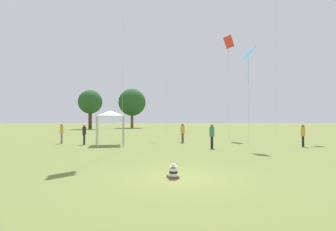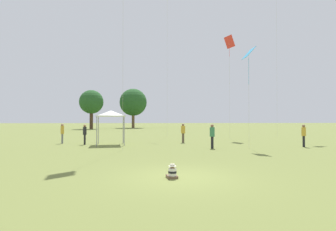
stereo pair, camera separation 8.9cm
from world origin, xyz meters
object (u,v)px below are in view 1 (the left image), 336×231
(person_standing_0, at_px, (183,131))
(person_standing_4, at_px, (62,131))
(person_standing_5, at_px, (84,132))
(distant_tree_0, at_px, (132,102))
(seated_toddler, at_px, (173,172))
(person_standing_2, at_px, (303,133))
(person_standing_3, at_px, (212,134))
(canopy_tent, at_px, (110,114))
(kite_1, at_px, (229,44))
(distant_tree_1, at_px, (90,102))
(kite_3, at_px, (248,55))

(person_standing_0, xyz_separation_m, person_standing_4, (-11.12, -0.32, 0.04))
(person_standing_0, bearing_deg, person_standing_5, -36.78)
(person_standing_0, relative_size, distant_tree_0, 0.18)
(person_standing_4, distance_m, distant_tree_0, 44.77)
(seated_toddler, xyz_separation_m, person_standing_5, (-6.66, 13.36, 0.86))
(person_standing_2, bearing_deg, seated_toddler, 126.61)
(person_standing_3, bearing_deg, distant_tree_0, -159.90)
(canopy_tent, distance_m, distant_tree_0, 45.92)
(person_standing_4, bearing_deg, person_standing_2, -102.88)
(distant_tree_0, bearing_deg, person_standing_3, -78.78)
(person_standing_0, relative_size, person_standing_3, 0.99)
(person_standing_4, height_order, kite_1, kite_1)
(distant_tree_0, bearing_deg, person_standing_4, -93.93)
(person_standing_2, relative_size, person_standing_4, 0.99)
(seated_toddler, distance_m, distant_tree_1, 53.93)
(person_standing_0, xyz_separation_m, person_standing_5, (-8.78, -1.57, 0.01))
(person_standing_5, xyz_separation_m, distant_tree_1, (-8.32, 38.10, 5.12))
(person_standing_2, xyz_separation_m, kite_1, (-3.10, 9.79, 10.01))
(seated_toddler, height_order, person_standing_4, person_standing_4)
(person_standing_2, height_order, person_standing_4, person_standing_4)
(person_standing_3, height_order, person_standing_4, person_standing_3)
(seated_toddler, distance_m, distant_tree_0, 59.58)
(seated_toddler, height_order, person_standing_0, person_standing_0)
(distant_tree_1, bearing_deg, person_standing_3, -65.71)
(distant_tree_0, bearing_deg, person_standing_2, -70.40)
(distant_tree_0, bearing_deg, seated_toddler, -84.23)
(canopy_tent, bearing_deg, person_standing_2, -9.86)
(canopy_tent, bearing_deg, kite_1, 29.27)
(person_standing_5, distance_m, kite_3, 15.03)
(person_standing_4, xyz_separation_m, distant_tree_1, (-5.99, 36.86, 5.09))
(kite_3, bearing_deg, seated_toddler, 9.04)
(canopy_tent, bearing_deg, kite_3, -16.04)
(distant_tree_0, relative_size, distant_tree_1, 1.14)
(person_standing_0, distance_m, kite_1, 12.88)
(person_standing_0, height_order, distant_tree_1, distant_tree_1)
(kite_3, relative_size, distant_tree_0, 0.76)
(person_standing_0, xyz_separation_m, kite_3, (4.55, -4.90, 6.10))
(person_standing_3, height_order, person_standing_5, person_standing_3)
(person_standing_3, relative_size, kite_1, 0.15)
(person_standing_2, bearing_deg, person_standing_0, 57.89)
(kite_3, distance_m, distant_tree_0, 50.51)
(person_standing_0, distance_m, distant_tree_0, 45.08)
(canopy_tent, xyz_separation_m, kite_1, (12.59, 7.06, 8.40))
(canopy_tent, xyz_separation_m, distant_tree_0, (-1.56, 45.72, 3.98))
(person_standing_0, distance_m, canopy_tent, 6.93)
(seated_toddler, height_order, distant_tree_1, distant_tree_1)
(person_standing_4, bearing_deg, person_standing_3, -111.61)
(person_standing_2, bearing_deg, kite_3, 89.36)
(distant_tree_0, bearing_deg, kite_1, -69.89)
(person_standing_2, distance_m, person_standing_3, 7.55)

